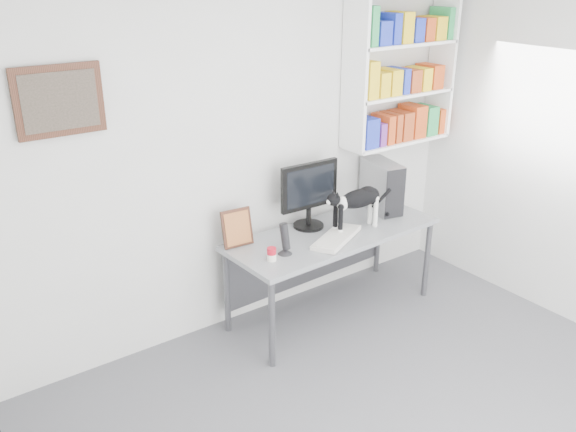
{
  "coord_description": "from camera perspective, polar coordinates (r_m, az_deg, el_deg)",
  "views": [
    {
      "loc": [
        -2.29,
        -1.7,
        2.64
      ],
      "look_at": [
        0.04,
        1.53,
        0.99
      ],
      "focal_mm": 38.0,
      "sensor_mm": 36.0,
      "label": 1
    }
  ],
  "objects": [
    {
      "name": "soup_can",
      "position": [
        4.26,
        -1.54,
        -3.59
      ],
      "size": [
        0.07,
        0.07,
        0.1
      ],
      "primitive_type": "cylinder",
      "rotation": [
        0.0,
        0.0,
        0.12
      ],
      "color": "red",
      "rests_on": "desk"
    },
    {
      "name": "desk",
      "position": [
        4.9,
        4.15,
        -5.31
      ],
      "size": [
        1.75,
        0.73,
        0.72
      ],
      "primitive_type": "cube",
      "rotation": [
        0.0,
        0.0,
        0.04
      ],
      "color": "gray",
      "rests_on": "room"
    },
    {
      "name": "speaker",
      "position": [
        4.33,
        -0.29,
        -2.1
      ],
      "size": [
        0.14,
        0.14,
        0.24
      ],
      "primitive_type": "cylinder",
      "rotation": [
        0.0,
        0.0,
        0.47
      ],
      "color": "black",
      "rests_on": "desk"
    },
    {
      "name": "bookshelf",
      "position": [
        5.18,
        10.49,
        13.35
      ],
      "size": [
        1.03,
        0.28,
        1.24
      ],
      "primitive_type": "cube",
      "color": "white",
      "rests_on": "room"
    },
    {
      "name": "cat",
      "position": [
        4.74,
        6.51,
        0.67
      ],
      "size": [
        0.57,
        0.18,
        0.34
      ],
      "primitive_type": null,
      "rotation": [
        0.0,
        0.0,
        -0.06
      ],
      "color": "black",
      "rests_on": "desk"
    },
    {
      "name": "keyboard",
      "position": [
        4.6,
        4.55,
        -2.01
      ],
      "size": [
        0.55,
        0.4,
        0.04
      ],
      "primitive_type": "cube",
      "rotation": [
        0.0,
        0.0,
        0.46
      ],
      "color": "silver",
      "rests_on": "desk"
    },
    {
      "name": "leaning_print",
      "position": [
        4.46,
        -4.8,
        -1.05
      ],
      "size": [
        0.24,
        0.11,
        0.29
      ],
      "primitive_type": "cube",
      "rotation": [
        0.0,
        0.0,
        -0.08
      ],
      "color": "#4F2719",
      "rests_on": "desk"
    },
    {
      "name": "monitor",
      "position": [
        4.72,
        1.96,
        2.0
      ],
      "size": [
        0.51,
        0.26,
        0.54
      ],
      "primitive_type": "cube",
      "rotation": [
        0.0,
        0.0,
        -0.03
      ],
      "color": "black",
      "rests_on": "desk"
    },
    {
      "name": "wall_art",
      "position": [
        3.87,
        -20.62,
        10.06
      ],
      "size": [
        0.52,
        0.04,
        0.42
      ],
      "primitive_type": "cube",
      "color": "#4F2719",
      "rests_on": "room"
    },
    {
      "name": "room",
      "position": [
        3.13,
        16.09,
        -2.78
      ],
      "size": [
        4.01,
        4.01,
        2.7
      ],
      "color": "#55565B",
      "rests_on": "ground"
    },
    {
      "name": "pc_tower",
      "position": [
        5.15,
        8.74,
        2.79
      ],
      "size": [
        0.27,
        0.45,
        0.42
      ],
      "primitive_type": "cube",
      "rotation": [
        0.0,
        0.0,
        -0.22
      ],
      "color": "#AEAEB3",
      "rests_on": "desk"
    }
  ]
}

